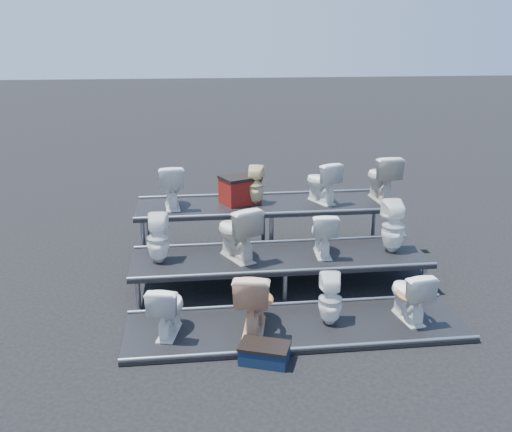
{
  "coord_description": "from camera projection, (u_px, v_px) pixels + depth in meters",
  "views": [
    {
      "loc": [
        -1.25,
        -7.5,
        3.51
      ],
      "look_at": [
        -0.33,
        0.1,
        1.05
      ],
      "focal_mm": 40.0,
      "sensor_mm": 36.0,
      "label": 1
    }
  ],
  "objects": [
    {
      "name": "toilet_6",
      "position": [
        323.0,
        233.0,
        8.13
      ],
      "size": [
        0.41,
        0.66,
        0.65
      ],
      "primitive_type": "imported",
      "rotation": [
        0.0,
        0.0,
        3.06
      ],
      "color": "white",
      "rests_on": "tier_mid"
    },
    {
      "name": "red_crate",
      "position": [
        240.0,
        191.0,
        9.24
      ],
      "size": [
        0.69,
        0.63,
        0.4
      ],
      "primitive_type": "cube",
      "rotation": [
        0.0,
        0.0,
        0.41
      ],
      "color": "maroon",
      "rests_on": "tier_back"
    },
    {
      "name": "toilet_8",
      "position": [
        171.0,
        186.0,
        8.98
      ],
      "size": [
        0.43,
        0.71,
        0.69
      ],
      "primitive_type": "imported",
      "rotation": [
        0.0,
        0.0,
        3.21
      ],
      "color": "white",
      "rests_on": "tier_back"
    },
    {
      "name": "toilet_4",
      "position": [
        158.0,
        239.0,
        7.86
      ],
      "size": [
        0.33,
        0.33,
        0.69
      ],
      "primitive_type": "imported",
      "rotation": [
        0.0,
        0.0,
        3.09
      ],
      "color": "white",
      "rests_on": "tier_mid"
    },
    {
      "name": "tier_mid",
      "position": [
        279.0,
        271.0,
        8.23
      ],
      "size": [
        4.2,
        1.2,
        0.46
      ],
      "primitive_type": "cube",
      "color": "black",
      "rests_on": "ground"
    },
    {
      "name": "toilet_5",
      "position": [
        237.0,
        232.0,
        7.97
      ],
      "size": [
        0.73,
        0.89,
        0.79
      ],
      "primitive_type": "imported",
      "rotation": [
        0.0,
        0.0,
        3.58
      ],
      "color": "beige",
      "rests_on": "tier_mid"
    },
    {
      "name": "toilet_3",
      "position": [
        409.0,
        294.0,
        7.12
      ],
      "size": [
        0.46,
        0.7,
        0.67
      ],
      "primitive_type": "imported",
      "rotation": [
        0.0,
        0.0,
        3.28
      ],
      "color": "white",
      "rests_on": "tier_front"
    },
    {
      "name": "toilet_11",
      "position": [
        382.0,
        177.0,
        9.37
      ],
      "size": [
        0.47,
        0.78,
        0.77
      ],
      "primitive_type": "imported",
      "rotation": [
        0.0,
        0.0,
        3.2
      ],
      "color": "beige",
      "rests_on": "tier_back"
    },
    {
      "name": "toilet_7",
      "position": [
        394.0,
        227.0,
        8.24
      ],
      "size": [
        0.35,
        0.36,
        0.76
      ],
      "primitive_type": "imported",
      "rotation": [
        0.0,
        0.0,
        3.13
      ],
      "color": "white",
      "rests_on": "tier_mid"
    },
    {
      "name": "tier_front",
      "position": [
        296.0,
        327.0,
        7.07
      ],
      "size": [
        4.2,
        1.2,
        0.06
      ],
      "primitive_type": "cube",
      "color": "black",
      "rests_on": "ground"
    },
    {
      "name": "ground",
      "position": [
        279.0,
        285.0,
        8.3
      ],
      "size": [
        80.0,
        80.0,
        0.0
      ],
      "primitive_type": "plane",
      "color": "black",
      "rests_on": "ground"
    },
    {
      "name": "toilet_10",
      "position": [
        321.0,
        182.0,
        9.27
      ],
      "size": [
        0.6,
        0.76,
        0.68
      ],
      "primitive_type": "imported",
      "rotation": [
        0.0,
        0.0,
        3.53
      ],
      "color": "white",
      "rests_on": "tier_back"
    },
    {
      "name": "tier_back",
      "position": [
        267.0,
        229.0,
        9.4
      ],
      "size": [
        4.2,
        1.2,
        0.86
      ],
      "primitive_type": "cube",
      "color": "black",
      "rests_on": "ground"
    },
    {
      "name": "toilet_1",
      "position": [
        253.0,
        299.0,
        6.88
      ],
      "size": [
        0.58,
        0.84,
        0.78
      ],
      "primitive_type": "imported",
      "rotation": [
        0.0,
        0.0,
        2.93
      ],
      "color": "#E6B48C",
      "rests_on": "tier_front"
    },
    {
      "name": "step_stool",
      "position": [
        264.0,
        354.0,
        6.34
      ],
      "size": [
        0.61,
        0.49,
        0.19
      ],
      "primitive_type": "cube",
      "rotation": [
        0.0,
        0.0,
        -0.36
      ],
      "color": "#0E1A33",
      "rests_on": "ground"
    },
    {
      "name": "toilet_2",
      "position": [
        330.0,
        300.0,
        7.01
      ],
      "size": [
        0.33,
        0.34,
        0.65
      ],
      "primitive_type": "imported",
      "rotation": [
        0.0,
        0.0,
        3.0
      ],
      "color": "white",
      "rests_on": "tier_front"
    },
    {
      "name": "toilet_9",
      "position": [
        255.0,
        185.0,
        9.15
      ],
      "size": [
        0.35,
        0.36,
        0.63
      ],
      "primitive_type": "imported",
      "rotation": [
        0.0,
        0.0,
        2.86
      ],
      "color": "beige",
      "rests_on": "tier_back"
    },
    {
      "name": "toilet_0",
      "position": [
        167.0,
        308.0,
        6.78
      ],
      "size": [
        0.5,
        0.71,
        0.66
      ],
      "primitive_type": "imported",
      "rotation": [
        0.0,
        0.0,
        2.92
      ],
      "color": "white",
      "rests_on": "tier_front"
    }
  ]
}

